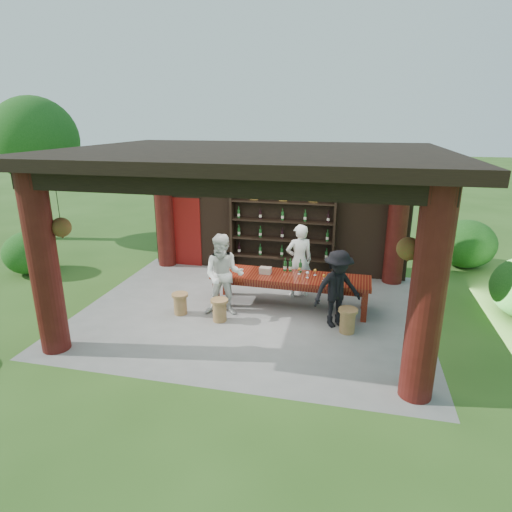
% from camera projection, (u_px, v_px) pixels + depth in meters
% --- Properties ---
extents(ground, '(90.00, 90.00, 0.00)m').
position_uv_depth(ground, '(252.00, 311.00, 9.49)').
color(ground, '#2D5119').
rests_on(ground, ground).
extents(pavilion, '(7.50, 6.00, 3.60)m').
position_uv_depth(pavilion, '(256.00, 212.00, 9.24)').
color(pavilion, slate).
rests_on(pavilion, ground).
extents(wine_shelf, '(2.79, 0.42, 2.45)m').
position_uv_depth(wine_shelf, '(282.00, 231.00, 11.34)').
color(wine_shelf, black).
rests_on(wine_shelf, ground).
extents(tasting_table, '(3.51, 0.96, 0.75)m').
position_uv_depth(tasting_table, '(290.00, 280.00, 9.50)').
color(tasting_table, '#4F0E0B').
rests_on(tasting_table, ground).
extents(stool_near_left, '(0.37, 0.37, 0.48)m').
position_uv_depth(stool_near_left, '(220.00, 309.00, 8.94)').
color(stool_near_left, brown).
rests_on(stool_near_left, ground).
extents(stool_near_right, '(0.38, 0.38, 0.50)m').
position_uv_depth(stool_near_right, '(348.00, 320.00, 8.46)').
color(stool_near_right, brown).
rests_on(stool_near_right, ground).
extents(stool_far_left, '(0.36, 0.36, 0.47)m').
position_uv_depth(stool_far_left, '(180.00, 303.00, 9.27)').
color(stool_far_left, brown).
rests_on(stool_far_left, ground).
extents(host, '(0.76, 0.65, 1.76)m').
position_uv_depth(host, '(299.00, 261.00, 10.04)').
color(host, white).
rests_on(host, ground).
extents(guest_woman, '(0.96, 0.80, 1.79)m').
position_uv_depth(guest_woman, '(224.00, 275.00, 9.07)').
color(guest_woman, silver).
rests_on(guest_woman, ground).
extents(guest_man, '(1.20, 1.06, 1.61)m').
position_uv_depth(guest_man, '(337.00, 289.00, 8.58)').
color(guest_man, black).
rests_on(guest_man, ground).
extents(table_bottles, '(0.43, 0.10, 0.31)m').
position_uv_depth(table_bottles, '(292.00, 265.00, 9.68)').
color(table_bottles, '#194C1E').
rests_on(table_bottles, tasting_table).
extents(table_glasses, '(1.04, 0.43, 0.15)m').
position_uv_depth(table_glasses, '(322.00, 275.00, 9.28)').
color(table_glasses, silver).
rests_on(table_glasses, tasting_table).
extents(napkin_basket, '(0.26, 0.18, 0.14)m').
position_uv_depth(napkin_basket, '(265.00, 270.00, 9.58)').
color(napkin_basket, '#BF6672').
rests_on(napkin_basket, tasting_table).
extents(shrubs, '(14.82, 9.25, 1.36)m').
position_uv_depth(shrubs, '(357.00, 283.00, 9.64)').
color(shrubs, '#194C14').
rests_on(shrubs, ground).
extents(trees, '(21.17, 9.80, 4.80)m').
position_uv_depth(trees, '(427.00, 152.00, 9.26)').
color(trees, '#3F2819').
rests_on(trees, ground).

